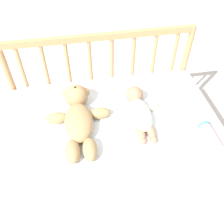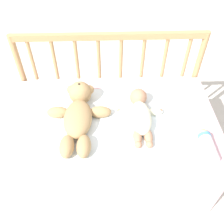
{
  "view_description": "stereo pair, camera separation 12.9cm",
  "coord_description": "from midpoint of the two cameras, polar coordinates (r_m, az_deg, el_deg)",
  "views": [
    {
      "loc": [
        -0.16,
        -0.89,
        1.5
      ],
      "look_at": [
        0.0,
        -0.01,
        0.57
      ],
      "focal_mm": 40.0,
      "sensor_mm": 36.0,
      "label": 1
    },
    {
      "loc": [
        -0.03,
        -0.9,
        1.5
      ],
      "look_at": [
        0.0,
        -0.01,
        0.57
      ],
      "focal_mm": 40.0,
      "sensor_mm": 36.0,
      "label": 2
    }
  ],
  "objects": [
    {
      "name": "teddy_bear",
      "position": [
        1.3,
        -10.55,
        -1.16
      ],
      "size": [
        0.34,
        0.47,
        0.13
      ],
      "color": "tan",
      "rests_on": "crib_mattress"
    },
    {
      "name": "baby",
      "position": [
        1.32,
        3.58,
        0.04
      ],
      "size": [
        0.26,
        0.37,
        0.1
      ],
      "color": "#EAEACC",
      "rests_on": "crib_mattress"
    },
    {
      "name": "crib_rail",
      "position": [
        1.56,
        -4.82,
        9.57
      ],
      "size": [
        1.13,
        0.04,
        0.81
      ],
      "color": "tan",
      "rests_on": "ground_plane"
    },
    {
      "name": "blanket",
      "position": [
        1.31,
        -4.0,
        -2.87
      ],
      "size": [
        0.84,
        0.55,
        0.01
      ],
      "color": "white",
      "rests_on": "crib_mattress"
    },
    {
      "name": "baby_bottle",
      "position": [
        1.3,
        18.52,
        -4.86
      ],
      "size": [
        0.06,
        0.18,
        0.06
      ],
      "color": "white",
      "rests_on": "crib_mattress"
    },
    {
      "name": "ground_plane",
      "position": [
        1.75,
        -2.22,
        -12.85
      ],
      "size": [
        12.0,
        12.0,
        0.0
      ],
      "primitive_type": "plane",
      "color": "silver"
    },
    {
      "name": "crib_mattress",
      "position": [
        1.54,
        -2.49,
        -7.97
      ],
      "size": [
        1.13,
        0.66,
        0.51
      ],
      "color": "#EDB7C6",
      "rests_on": "ground_plane"
    }
  ]
}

